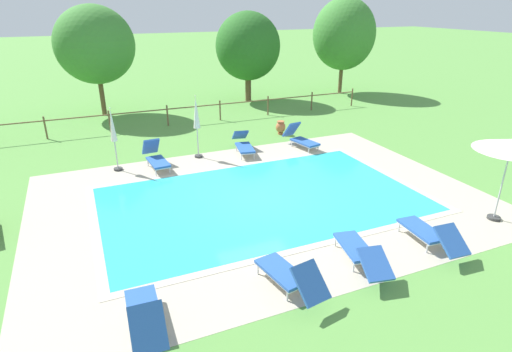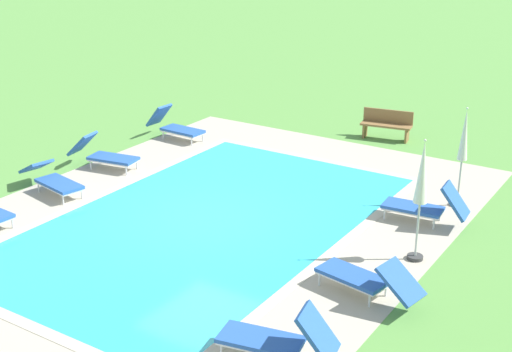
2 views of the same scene
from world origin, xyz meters
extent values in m
plane|color=#599342|center=(0.00, 0.00, 0.00)|extent=(160.00, 160.00, 0.00)
cube|color=#B2A893|center=(0.00, 0.00, 0.00)|extent=(13.78, 9.87, 0.01)
cube|color=#2DB7C6|center=(0.00, 0.00, 0.01)|extent=(9.77, 5.86, 0.01)
cube|color=#C0B59F|center=(0.00, 3.05, 0.01)|extent=(10.25, 0.24, 0.01)
cube|color=#C0B59F|center=(0.00, -3.05, 0.01)|extent=(10.25, 0.24, 0.01)
cube|color=#C0B59F|center=(5.00, 0.00, 0.01)|extent=(0.24, 5.86, 0.01)
cube|color=#C0B59F|center=(-5.00, 0.00, 0.01)|extent=(0.24, 5.86, 0.01)
cube|color=#2856A8|center=(1.04, 4.05, 0.32)|extent=(0.82, 1.39, 0.07)
cube|color=#2856A8|center=(1.22, 5.03, 0.56)|extent=(0.72, 0.82, 0.55)
cube|color=silver|center=(1.04, 4.05, 0.26)|extent=(0.79, 1.36, 0.04)
cylinder|color=silver|center=(1.19, 3.46, 0.14)|extent=(0.04, 0.04, 0.28)
cylinder|color=silver|center=(0.69, 3.56, 0.14)|extent=(0.04, 0.04, 0.28)
cylinder|color=silver|center=(1.39, 4.55, 0.14)|extent=(0.04, 0.04, 0.28)
cylinder|color=silver|center=(0.89, 4.64, 0.14)|extent=(0.04, 0.04, 0.28)
cylinder|color=silver|center=(2.58, -3.31, 0.14)|extent=(0.04, 0.04, 0.28)
cube|color=#2856A8|center=(0.71, -3.85, 0.32)|extent=(0.84, 1.39, 0.07)
cube|color=#2856A8|center=(0.51, -4.86, 0.50)|extent=(0.74, 0.89, 0.44)
cube|color=silver|center=(0.71, -3.85, 0.26)|extent=(0.81, 1.36, 0.04)
cylinder|color=silver|center=(0.57, -3.26, 0.14)|extent=(0.04, 0.04, 0.28)
cylinder|color=silver|center=(1.07, -3.36, 0.14)|extent=(0.04, 0.04, 0.28)
cylinder|color=silver|center=(0.36, -4.34, 0.14)|extent=(0.04, 0.04, 0.28)
cylinder|color=silver|center=(0.86, -4.44, 0.14)|extent=(0.04, 0.04, 0.28)
cube|color=#2856A8|center=(-1.36, -4.06, 0.32)|extent=(0.81, 1.38, 0.07)
cube|color=#2856A8|center=(-1.20, -5.00, 0.60)|extent=(0.70, 0.75, 0.63)
cube|color=silver|center=(-1.36, -4.06, 0.26)|extent=(0.78, 1.35, 0.04)
cylinder|color=silver|center=(-1.70, -3.56, 0.14)|extent=(0.04, 0.04, 0.28)
cylinder|color=silver|center=(-1.20, -3.47, 0.14)|extent=(0.04, 0.04, 0.28)
cylinder|color=silver|center=(-1.52, -4.65, 0.14)|extent=(0.04, 0.04, 0.28)
cylinder|color=silver|center=(-1.01, -4.56, 0.14)|extent=(0.04, 0.04, 0.28)
cube|color=#2856A8|center=(-2.52, 3.81, 0.32)|extent=(0.71, 1.35, 0.07)
cube|color=#2856A8|center=(-2.59, 4.72, 0.65)|extent=(0.65, 0.62, 0.71)
cube|color=silver|center=(-2.52, 3.81, 0.26)|extent=(0.68, 1.32, 0.04)
cylinder|color=silver|center=(-2.22, 3.29, 0.14)|extent=(0.04, 0.04, 0.28)
cylinder|color=silver|center=(-2.72, 3.24, 0.14)|extent=(0.04, 0.04, 0.28)
cylinder|color=silver|center=(-2.31, 4.39, 0.14)|extent=(0.04, 0.04, 0.28)
cylinder|color=silver|center=(-2.82, 4.34, 0.14)|extent=(0.04, 0.04, 0.28)
cube|color=#2856A8|center=(-4.34, -4.09, 0.32)|extent=(0.65, 1.32, 0.07)
cube|color=#2856A8|center=(-4.38, -5.02, 0.63)|extent=(0.62, 0.62, 0.68)
cube|color=silver|center=(-4.34, -4.09, 0.26)|extent=(0.62, 1.30, 0.04)
cylinder|color=silver|center=(-4.58, -3.53, 0.14)|extent=(0.04, 0.04, 0.28)
cylinder|color=silver|center=(-4.07, -3.55, 0.14)|extent=(0.04, 0.04, 0.28)
cylinder|color=silver|center=(-4.62, -4.63, 0.14)|extent=(0.04, 0.04, 0.28)
cylinder|color=silver|center=(-4.11, -4.66, 0.14)|extent=(0.04, 0.04, 0.28)
cube|color=#2856A8|center=(3.65, 3.75, 0.32)|extent=(0.85, 1.39, 0.07)
cube|color=#2856A8|center=(3.47, 4.64, 0.65)|extent=(0.70, 0.68, 0.71)
cube|color=silver|center=(3.65, 3.75, 0.26)|extent=(0.81, 1.36, 0.04)
cylinder|color=silver|center=(4.01, 3.26, 0.14)|extent=(0.04, 0.04, 0.28)
cylinder|color=silver|center=(3.51, 3.16, 0.14)|extent=(0.04, 0.04, 0.28)
cylinder|color=silver|center=(3.29, 4.24, 0.14)|extent=(0.04, 0.04, 0.28)
cylinder|color=#383838|center=(-3.91, 4.39, 0.04)|extent=(0.32, 0.32, 0.08)
cylinder|color=#B2B5B7|center=(-3.91, 4.39, 0.57)|extent=(0.04, 0.04, 1.13)
cone|color=white|center=(-3.91, 4.39, 1.73)|extent=(0.23, 0.23, 1.19)
sphere|color=white|center=(-3.91, 4.39, 2.34)|extent=(0.05, 0.05, 0.05)
cylinder|color=#383838|center=(-0.77, 4.56, 0.04)|extent=(0.32, 0.32, 0.08)
cylinder|color=#B2B5B7|center=(-0.77, 4.56, 0.61)|extent=(0.04, 0.04, 1.22)
cone|color=white|center=(-0.77, 4.56, 1.84)|extent=(0.27, 0.27, 1.23)
sphere|color=white|center=(-0.77, 4.56, 2.47)|extent=(0.05, 0.05, 0.05)
cube|color=olive|center=(-7.72, 0.95, 0.44)|extent=(0.68, 1.55, 0.06)
cube|color=olive|center=(-7.92, 0.92, 0.67)|extent=(0.30, 1.49, 0.40)
cube|color=olive|center=(-7.83, 1.58, 0.21)|extent=(0.40, 0.12, 0.41)
cube|color=olive|center=(-7.62, 0.32, 0.21)|extent=(0.40, 0.12, 0.41)
camera|label=1|loc=(-4.88, -10.79, 5.74)|focal=29.13mm
camera|label=2|loc=(11.55, 8.76, 6.53)|focal=50.10mm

